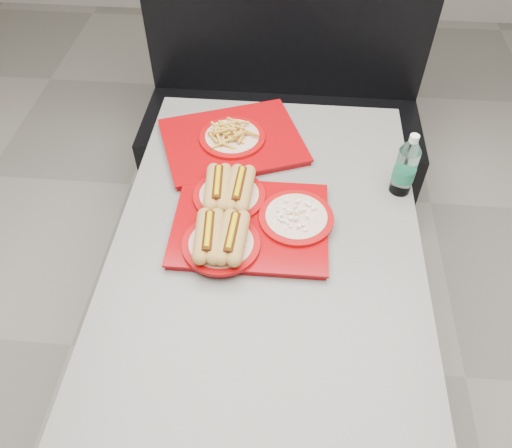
# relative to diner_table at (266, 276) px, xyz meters

# --- Properties ---
(ground) EXTENTS (6.00, 6.00, 0.00)m
(ground) POSITION_rel_diner_table_xyz_m (0.00, 0.00, -0.58)
(ground) COLOR gray
(ground) RESTS_ON ground
(diner_table) EXTENTS (0.92, 1.42, 0.75)m
(diner_table) POSITION_rel_diner_table_xyz_m (0.00, 0.00, 0.00)
(diner_table) COLOR black
(diner_table) RESTS_ON ground
(booth_bench) EXTENTS (1.30, 0.57, 1.35)m
(booth_bench) POSITION_rel_diner_table_xyz_m (0.00, 1.09, -0.18)
(booth_bench) COLOR black
(booth_bench) RESTS_ON ground
(tray_near) EXTENTS (0.48, 0.42, 0.10)m
(tray_near) POSITION_rel_diner_table_xyz_m (-0.07, 0.06, 0.20)
(tray_near) COLOR #8E0308
(tray_near) RESTS_ON diner_table
(tray_far) EXTENTS (0.57, 0.51, 0.09)m
(tray_far) POSITION_rel_diner_table_xyz_m (-0.15, 0.44, 0.19)
(tray_far) COLOR #8E0308
(tray_far) RESTS_ON diner_table
(water_bottle) EXTENTS (0.07, 0.07, 0.22)m
(water_bottle) POSITION_rel_diner_table_xyz_m (0.41, 0.26, 0.26)
(water_bottle) COLOR silver
(water_bottle) RESTS_ON diner_table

